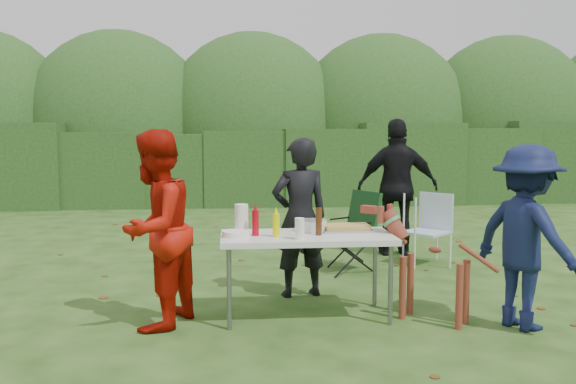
{
  "coord_description": "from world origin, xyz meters",
  "views": [
    {
      "loc": [
        -0.55,
        -5.36,
        1.67
      ],
      "look_at": [
        0.05,
        0.95,
        1.0
      ],
      "focal_mm": 38.0,
      "sensor_mm": 36.0,
      "label": 1
    }
  ],
  "objects": [
    {
      "name": "shrub_backdrop",
      "position": [
        0.0,
        9.6,
        1.6
      ],
      "size": [
        20.0,
        2.6,
        3.2
      ],
      "primitive_type": "ellipsoid",
      "color": "#3D6628",
      "rests_on": "ground"
    },
    {
      "name": "focaccia_bread",
      "position": [
        0.49,
        0.01,
        0.78
      ],
      "size": [
        0.4,
        0.26,
        0.04
      ],
      "primitive_type": "cube",
      "color": "tan",
      "rests_on": "food_tray"
    },
    {
      "name": "person_cook",
      "position": [
        0.13,
        0.55,
        0.79
      ],
      "size": [
        0.64,
        0.49,
        1.58
      ],
      "primitive_type": "imported",
      "rotation": [
        0.0,
        0.0,
        3.35
      ],
      "color": "black",
      "rests_on": "ground"
    },
    {
      "name": "camping_chair",
      "position": [
        0.84,
        1.6,
        0.47
      ],
      "size": [
        0.79,
        0.79,
        0.93
      ],
      "primitive_type": null,
      "rotation": [
        0.0,
        0.0,
        3.65
      ],
      "color": "#153B19",
      "rests_on": "ground"
    },
    {
      "name": "plate_stack",
      "position": [
        -0.51,
        -0.19,
        0.77
      ],
      "size": [
        0.24,
        0.24,
        0.05
      ],
      "primitive_type": "cylinder",
      "color": "white",
      "rests_on": "folding_table"
    },
    {
      "name": "lawn_chair",
      "position": [
        1.83,
        1.8,
        0.44
      ],
      "size": [
        0.73,
        0.73,
        0.87
      ],
      "primitive_type": null,
      "rotation": [
        0.0,
        0.0,
        3.87
      ],
      "color": "#549BBE",
      "rests_on": "ground"
    },
    {
      "name": "person_red_jacket",
      "position": [
        -1.18,
        -0.28,
        0.83
      ],
      "size": [
        0.89,
        0.99,
        1.66
      ],
      "primitive_type": "imported",
      "rotation": [
        0.0,
        0.0,
        -1.97
      ],
      "color": "#A91205",
      "rests_on": "ground"
    },
    {
      "name": "cup_stack",
      "position": [
        0.02,
        -0.37,
        0.83
      ],
      "size": [
        0.08,
        0.08,
        0.18
      ],
      "primitive_type": "cylinder",
      "color": "white",
      "rests_on": "folding_table"
    },
    {
      "name": "pasta_bowl",
      "position": [
        0.18,
        0.03,
        0.79
      ],
      "size": [
        0.26,
        0.26,
        0.1
      ],
      "primitive_type": "cylinder",
      "color": "silver",
      "rests_on": "folding_table"
    },
    {
      "name": "beer_bottle",
      "position": [
        0.21,
        -0.18,
        0.86
      ],
      "size": [
        0.06,
        0.06,
        0.24
      ],
      "primitive_type": "cylinder",
      "color": "#47230F",
      "rests_on": "folding_table"
    },
    {
      "name": "folding_table",
      "position": [
        0.11,
        -0.15,
        0.69
      ],
      "size": [
        1.5,
        0.7,
        0.74
      ],
      "color": "silver",
      "rests_on": "ground"
    },
    {
      "name": "ketchup_bottle",
      "position": [
        -0.34,
        -0.16,
        0.85
      ],
      "size": [
        0.06,
        0.06,
        0.22
      ],
      "primitive_type": "cylinder",
      "color": "#AA0614",
      "rests_on": "folding_table"
    },
    {
      "name": "child",
      "position": [
        1.89,
        -0.59,
        0.77
      ],
      "size": [
        0.94,
        1.14,
        1.53
      ],
      "primitive_type": "imported",
      "rotation": [
        0.0,
        0.0,
        2.02
      ],
      "color": "#0F173E",
      "rests_on": "ground"
    },
    {
      "name": "food_tray",
      "position": [
        0.49,
        0.01,
        0.75
      ],
      "size": [
        0.45,
        0.3,
        0.02
      ],
      "primitive_type": "cube",
      "color": "#B7B7BA",
      "rests_on": "folding_table"
    },
    {
      "name": "person_black_puffy",
      "position": [
        1.63,
        2.4,
        0.9
      ],
      "size": [
        1.09,
        0.53,
        1.79
      ],
      "primitive_type": "imported",
      "rotation": [
        0.0,
        0.0,
        3.05
      ],
      "color": "black",
      "rests_on": "ground"
    },
    {
      "name": "ground",
      "position": [
        0.0,
        0.0,
        0.0
      ],
      "size": [
        80.0,
        80.0,
        0.0
      ],
      "primitive_type": "plane",
      "color": "#1E4211"
    },
    {
      "name": "mustard_bottle",
      "position": [
        -0.17,
        -0.23,
        0.84
      ],
      "size": [
        0.06,
        0.06,
        0.2
      ],
      "primitive_type": "cylinder",
      "color": "#DBEC00",
      "rests_on": "folding_table"
    },
    {
      "name": "paper_towel_roll",
      "position": [
        -0.46,
        -0.04,
        0.87
      ],
      "size": [
        0.12,
        0.12,
        0.26
      ],
      "primitive_type": "cylinder",
      "color": "white",
      "rests_on": "folding_table"
    },
    {
      "name": "hedge_row",
      "position": [
        0.0,
        8.0,
        0.85
      ],
      "size": [
        22.0,
        1.4,
        1.7
      ],
      "primitive_type": "cube",
      "color": "#23471C",
      "rests_on": "ground"
    },
    {
      "name": "dog",
      "position": [
        1.19,
        -0.37,
        0.48
      ],
      "size": [
        1.03,
        0.95,
        0.96
      ],
      "primitive_type": null,
      "rotation": [
        0.0,
        0.0,
        2.46
      ],
      "color": "brown",
      "rests_on": "ground"
    }
  ]
}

